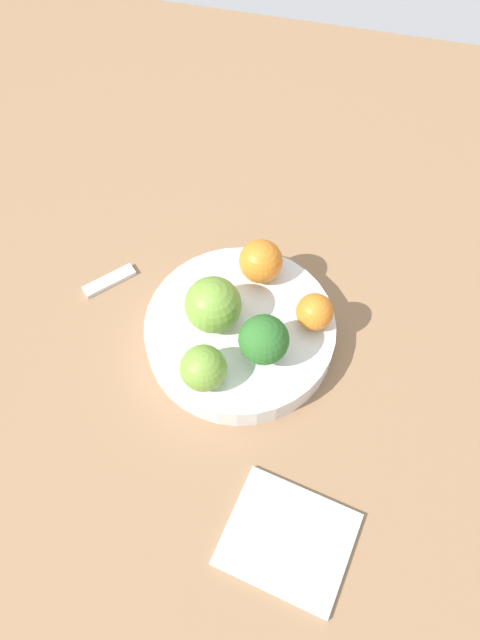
{
  "coord_description": "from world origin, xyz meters",
  "views": [
    {
      "loc": [
        0.08,
        -0.34,
        0.65
      ],
      "look_at": [
        0.0,
        0.0,
        0.06
      ],
      "focal_mm": 35.0,
      "sensor_mm": 36.0,
      "label": 1
    }
  ],
  "objects_px": {
    "broccoli": "(264,340)",
    "orange_back": "(315,312)",
    "orange_front": "(261,261)",
    "apple_red": "(213,303)",
    "bowl": "(240,332)",
    "napkin": "(288,539)",
    "spoon": "(109,281)",
    "apple_green": "(203,368)"
  },
  "relations": [
    {
      "from": "bowl",
      "to": "orange_back",
      "type": "xyz_separation_m",
      "value": [
        0.08,
        0.02,
        0.04
      ]
    },
    {
      "from": "broccoli",
      "to": "spoon",
      "type": "bearing_deg",
      "value": 160.32
    },
    {
      "from": "apple_red",
      "to": "spoon",
      "type": "relative_size",
      "value": 1.06
    },
    {
      "from": "bowl",
      "to": "spoon",
      "type": "relative_size",
      "value": 3.65
    },
    {
      "from": "orange_back",
      "to": "orange_front",
      "type": "bearing_deg",
      "value": 144.93
    },
    {
      "from": "napkin",
      "to": "spoon",
      "type": "xyz_separation_m",
      "value": [
        -0.27,
        0.25,
        0.0
      ]
    },
    {
      "from": "bowl",
      "to": "broccoli",
      "type": "distance_m",
      "value": 0.07
    },
    {
      "from": "orange_front",
      "to": "orange_back",
      "type": "bearing_deg",
      "value": -35.07
    },
    {
      "from": "bowl",
      "to": "apple_green",
      "type": "relative_size",
      "value": 4.36
    },
    {
      "from": "orange_back",
      "to": "napkin",
      "type": "distance_m",
      "value": 0.23
    },
    {
      "from": "orange_front",
      "to": "spoon",
      "type": "distance_m",
      "value": 0.19
    },
    {
      "from": "apple_red",
      "to": "orange_back",
      "type": "distance_m",
      "value": 0.11
    },
    {
      "from": "apple_red",
      "to": "orange_back",
      "type": "xyz_separation_m",
      "value": [
        0.11,
        0.02,
        -0.01
      ]
    },
    {
      "from": "apple_green",
      "to": "orange_front",
      "type": "bearing_deg",
      "value": 78.62
    },
    {
      "from": "bowl",
      "to": "orange_front",
      "type": "xyz_separation_m",
      "value": [
        0.01,
        0.07,
        0.04
      ]
    },
    {
      "from": "spoon",
      "to": "napkin",
      "type": "bearing_deg",
      "value": -42.74
    },
    {
      "from": "broccoli",
      "to": "napkin",
      "type": "relative_size",
      "value": 0.46
    },
    {
      "from": "broccoli",
      "to": "orange_front",
      "type": "relative_size",
      "value": 1.27
    },
    {
      "from": "napkin",
      "to": "orange_front",
      "type": "bearing_deg",
      "value": 107.53
    },
    {
      "from": "spoon",
      "to": "orange_back",
      "type": "bearing_deg",
      "value": -4.15
    },
    {
      "from": "apple_red",
      "to": "orange_front",
      "type": "relative_size",
      "value": 1.24
    },
    {
      "from": "broccoli",
      "to": "apple_red",
      "type": "xyz_separation_m",
      "value": [
        -0.06,
        0.03,
        -0.0
      ]
    },
    {
      "from": "bowl",
      "to": "apple_red",
      "type": "xyz_separation_m",
      "value": [
        -0.03,
        0.0,
        0.05
      ]
    },
    {
      "from": "apple_green",
      "to": "orange_back",
      "type": "xyz_separation_m",
      "value": [
        0.1,
        0.09,
        -0.0
      ]
    },
    {
      "from": "bowl",
      "to": "orange_back",
      "type": "distance_m",
      "value": 0.09
    },
    {
      "from": "spoon",
      "to": "broccoli",
      "type": "bearing_deg",
      "value": -19.68
    },
    {
      "from": "orange_front",
      "to": "napkin",
      "type": "xyz_separation_m",
      "value": [
        0.09,
        -0.28,
        -0.05
      ]
    },
    {
      "from": "broccoli",
      "to": "orange_front",
      "type": "distance_m",
      "value": 0.11
    },
    {
      "from": "apple_green",
      "to": "orange_front",
      "type": "height_order",
      "value": "orange_front"
    },
    {
      "from": "bowl",
      "to": "apple_green",
      "type": "distance_m",
      "value": 0.09
    },
    {
      "from": "orange_front",
      "to": "bowl",
      "type": "bearing_deg",
      "value": -95.86
    },
    {
      "from": "broccoli",
      "to": "orange_back",
      "type": "xyz_separation_m",
      "value": [
        0.04,
        0.05,
        -0.02
      ]
    },
    {
      "from": "apple_red",
      "to": "spoon",
      "type": "distance_m",
      "value": 0.16
    },
    {
      "from": "apple_green",
      "to": "spoon",
      "type": "xyz_separation_m",
      "value": [
        -0.15,
        0.11,
        -0.05
      ]
    },
    {
      "from": "apple_green",
      "to": "bowl",
      "type": "bearing_deg",
      "value": 73.35
    },
    {
      "from": "broccoli",
      "to": "apple_green",
      "type": "xyz_separation_m",
      "value": [
        -0.05,
        -0.04,
        -0.01
      ]
    },
    {
      "from": "apple_red",
      "to": "spoon",
      "type": "xyz_separation_m",
      "value": [
        -0.14,
        0.04,
        -0.06
      ]
    },
    {
      "from": "orange_back",
      "to": "spoon",
      "type": "relative_size",
      "value": 0.7
    },
    {
      "from": "napkin",
      "to": "broccoli",
      "type": "bearing_deg",
      "value": 109.83
    },
    {
      "from": "apple_green",
      "to": "orange_back",
      "type": "relative_size",
      "value": 1.19
    },
    {
      "from": "apple_red",
      "to": "bowl",
      "type": "bearing_deg",
      "value": -3.62
    },
    {
      "from": "bowl",
      "to": "apple_green",
      "type": "height_order",
      "value": "apple_green"
    }
  ]
}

